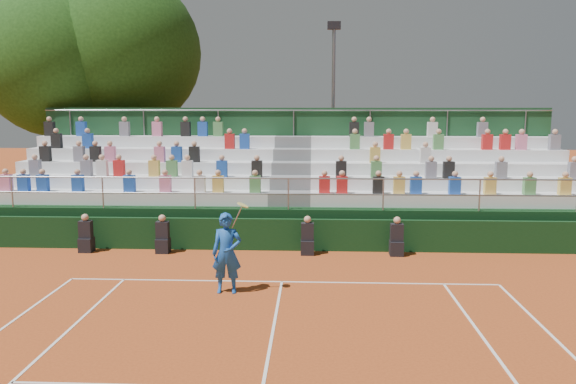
{
  "coord_description": "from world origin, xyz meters",
  "views": [
    {
      "loc": [
        0.79,
        -13.84,
        4.46
      ],
      "look_at": [
        0.0,
        3.5,
        1.8
      ],
      "focal_mm": 35.0,
      "sensor_mm": 36.0,
      "label": 1
    }
  ],
  "objects_px": {
    "tree_west": "(58,62)",
    "tennis_player": "(227,253)",
    "tree_east": "(122,52)",
    "floodlight_mast": "(333,99)"
  },
  "relations": [
    {
      "from": "tree_west",
      "to": "floodlight_mast",
      "type": "distance_m",
      "value": 12.5
    },
    {
      "from": "floodlight_mast",
      "to": "tree_east",
      "type": "bearing_deg",
      "value": -179.08
    },
    {
      "from": "tree_east",
      "to": "floodlight_mast",
      "type": "distance_m",
      "value": 9.96
    },
    {
      "from": "tree_west",
      "to": "tree_east",
      "type": "relative_size",
      "value": 0.93
    },
    {
      "from": "tree_west",
      "to": "floodlight_mast",
      "type": "height_order",
      "value": "tree_west"
    },
    {
      "from": "tree_west",
      "to": "tree_east",
      "type": "distance_m",
      "value": 2.81
    },
    {
      "from": "tennis_player",
      "to": "floodlight_mast",
      "type": "bearing_deg",
      "value": 77.44
    },
    {
      "from": "tree_west",
      "to": "tennis_player",
      "type": "bearing_deg",
      "value": -52.38
    },
    {
      "from": "tree_west",
      "to": "tree_east",
      "type": "xyz_separation_m",
      "value": [
        2.62,
        0.9,
        0.47
      ]
    },
    {
      "from": "tree_east",
      "to": "floodlight_mast",
      "type": "height_order",
      "value": "tree_east"
    }
  ]
}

